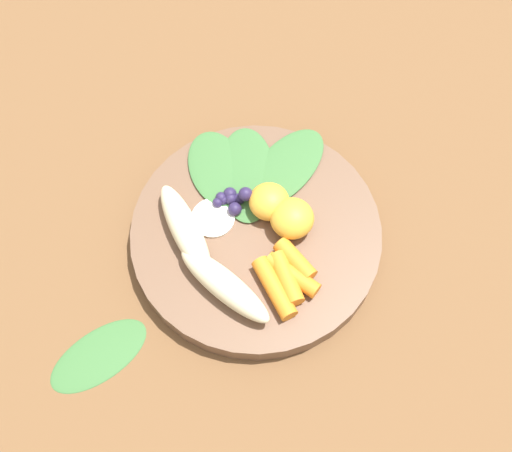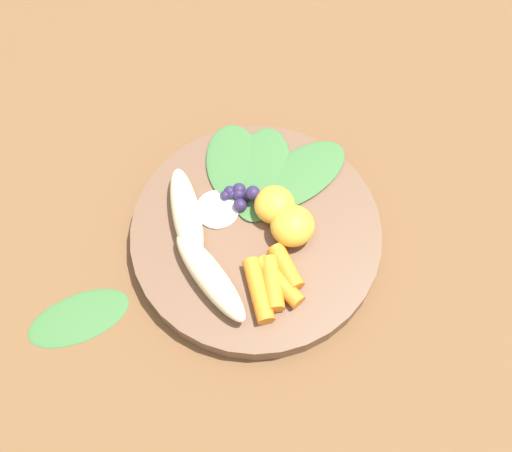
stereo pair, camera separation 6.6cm
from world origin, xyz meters
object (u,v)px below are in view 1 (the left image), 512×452
Objects in this scene: banana_peeled_right at (185,230)px; kale_leaf_stray at (99,355)px; bowl at (256,235)px; banana_peeled_left at (224,285)px; orange_segment_near at (269,202)px.

banana_peeled_right is 1.07× the size of kale_leaf_stray.
kale_leaf_stray is at bearing 82.64° from bowl.
banana_peeled_left is (-0.02, 0.07, 0.03)m from bowl.
orange_segment_near is at bearing 104.94° from banana_peeled_left.
bowl is 0.19m from kale_leaf_stray.
kale_leaf_stray is (-0.02, 0.14, -0.04)m from banana_peeled_right.
banana_peeled_left is 1.07× the size of kale_leaf_stray.
bowl is at bearing 69.45° from banana_peeled_right.
banana_peeled_right is at bearing 64.27° from orange_segment_near.
banana_peeled_right is at bearing -161.41° from kale_leaf_stray.
orange_segment_near reaches higher than kale_leaf_stray.
bowl is 0.08m from banana_peeled_left.
orange_segment_near is (-0.04, -0.08, 0.00)m from banana_peeled_right.
kale_leaf_stray is at bearing 85.48° from orange_segment_near.
kale_leaf_stray is at bearing -113.63° from banana_peeled_left.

